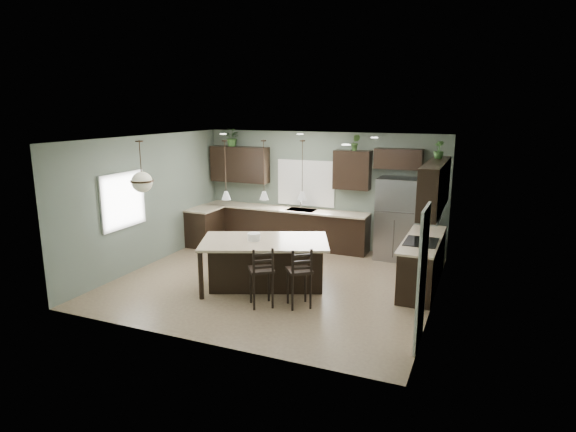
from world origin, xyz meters
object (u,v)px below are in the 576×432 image
(serving_dish, at_px, (254,237))
(plant_back_left, at_px, (233,137))
(bar_stool_right, at_px, (299,277))
(refrigerator, at_px, (397,219))
(kitchen_island, at_px, (265,264))
(bar_stool_center, at_px, (261,276))

(serving_dish, bearing_deg, plant_back_left, 124.81)
(bar_stool_right, bearing_deg, plant_back_left, 95.51)
(refrigerator, distance_m, serving_dish, 3.58)
(serving_dish, height_order, plant_back_left, plant_back_left)
(plant_back_left, bearing_deg, bar_stool_right, -47.73)
(kitchen_island, distance_m, bar_stool_center, 0.90)
(refrigerator, relative_size, serving_dish, 7.71)
(serving_dish, height_order, bar_stool_right, bar_stool_right)
(serving_dish, relative_size, plant_back_left, 0.53)
(bar_stool_center, distance_m, plant_back_left, 5.01)
(kitchen_island, relative_size, plant_back_left, 5.18)
(serving_dish, bearing_deg, bar_stool_center, -55.78)
(kitchen_island, height_order, plant_back_left, plant_back_left)
(kitchen_island, height_order, bar_stool_center, bar_stool_center)
(plant_back_left, bearing_deg, bar_stool_center, -55.31)
(serving_dish, xyz_separation_m, plant_back_left, (-2.08, 2.99, 1.63))
(kitchen_island, bearing_deg, bar_stool_center, -90.72)
(serving_dish, xyz_separation_m, bar_stool_right, (1.12, -0.53, -0.46))
(kitchen_island, xyz_separation_m, bar_stool_center, (0.33, -0.84, 0.08))
(plant_back_left, bearing_deg, kitchen_island, -52.16)
(bar_stool_center, bearing_deg, refrigerator, 28.84)
(refrigerator, relative_size, kitchen_island, 0.78)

